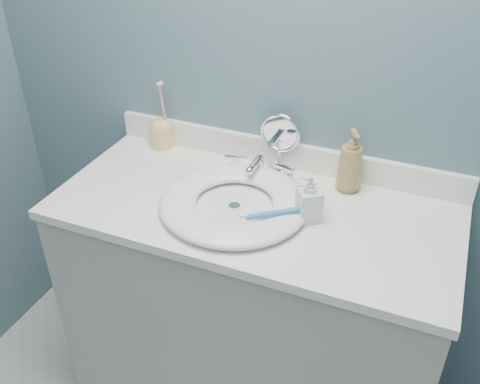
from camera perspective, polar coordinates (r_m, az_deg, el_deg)
The scene contains 12 objects.
back_wall at distance 1.70m, azimuth 5.08°, elevation 12.42°, with size 2.20×0.02×2.40m, color slate.
vanity_cabinet at distance 1.91m, azimuth 1.25°, elevation -12.79°, with size 1.20×0.55×0.85m, color #AAA49C.
countertop at distance 1.62m, azimuth 1.44°, elevation -1.92°, with size 1.22×0.57×0.03m, color white.
backsplash at distance 1.80m, azimuth 4.54°, elevation 4.10°, with size 1.22×0.02×0.09m, color white.
basin at distance 1.60m, azimuth -0.61°, elevation -1.09°, with size 0.45×0.45×0.04m, color white, non-canonical shape.
drain at distance 1.60m, azimuth -0.61°, elevation -1.54°, with size 0.04×0.04×0.01m, color silver.
faucet at distance 1.75m, azimuth 1.94°, elevation 2.50°, with size 0.25×0.13×0.07m.
makeup_mirror at distance 1.75m, azimuth 4.29°, elevation 5.63°, with size 0.14×0.08×0.20m.
soap_bottle_amber at distance 1.67m, azimuth 11.74°, elevation 3.27°, with size 0.08×0.08×0.21m, color olive.
soap_bottle_clear at distance 1.53m, azimuth 7.43°, elevation -0.64°, with size 0.07×0.07×0.15m, color silver.
toothbrush_holder at distance 1.93m, azimuth -8.32°, elevation 6.39°, with size 0.09×0.09×0.25m.
toothbrush_lying at distance 1.50m, azimuth 3.21°, elevation -2.37°, with size 0.15×0.12×0.02m.
Camera 1 is at (0.47, -0.26, 1.80)m, focal length 40.00 mm.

